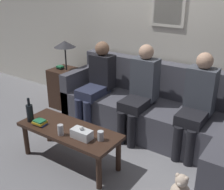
{
  "coord_description": "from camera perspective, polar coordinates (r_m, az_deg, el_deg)",
  "views": [
    {
      "loc": [
        1.58,
        -2.72,
        2.02
      ],
      "look_at": [
        -0.2,
        -0.12,
        0.7
      ],
      "focal_mm": 45.0,
      "sensor_mm": 36.0,
      "label": 1
    }
  ],
  "objects": [
    {
      "name": "coffee_table",
      "position": [
        3.27,
        -8.67,
        -7.76
      ],
      "size": [
        1.23,
        0.48,
        0.44
      ],
      "color": "#382319",
      "rests_on": "ground_plane"
    },
    {
      "name": "person_left",
      "position": [
        4.07,
        -3.0,
        3.0
      ],
      "size": [
        0.34,
        0.64,
        1.19
      ],
      "color": "#2D334C",
      "rests_on": "ground_plane"
    },
    {
      "name": "drinking_glass",
      "position": [
        2.97,
        -2.34,
        -8.27
      ],
      "size": [
        0.07,
        0.07,
        0.11
      ],
      "color": "silver",
      "rests_on": "coffee_table"
    },
    {
      "name": "couch_main",
      "position": [
        3.98,
        7.53,
        -2.72
      ],
      "size": [
        2.47,
        0.85,
        0.94
      ],
      "color": "#4C4C56",
      "rests_on": "ground_plane"
    },
    {
      "name": "teddy_bear",
      "position": [
        2.93,
        13.75,
        -18.16
      ],
      "size": [
        0.2,
        0.2,
        0.31
      ],
      "color": "beige",
      "rests_on": "ground_plane"
    },
    {
      "name": "side_table_with_lamp",
      "position": [
        4.71,
        -9.47,
        2.2
      ],
      "size": [
        0.43,
        0.42,
        1.12
      ],
      "color": "#382319",
      "rests_on": "ground_plane"
    },
    {
      "name": "person_right",
      "position": [
        3.46,
        16.87,
        -1.29
      ],
      "size": [
        0.34,
        0.58,
        1.24
      ],
      "color": "black",
      "rests_on": "ground_plane"
    },
    {
      "name": "wall_back",
      "position": [
        4.07,
        11.21,
        12.14
      ],
      "size": [
        9.0,
        0.08,
        2.6
      ],
      "color": "silver",
      "rests_on": "ground_plane"
    },
    {
      "name": "soda_can",
      "position": [
        3.1,
        -10.41,
        -6.99
      ],
      "size": [
        0.07,
        0.07,
        0.12
      ],
      "color": "#BCBCC1",
      "rests_on": "coffee_table"
    },
    {
      "name": "book_stack",
      "position": [
        3.38,
        -14.48,
        -5.41
      ],
      "size": [
        0.16,
        0.13,
        0.06
      ],
      "color": "navy",
      "rests_on": "coffee_table"
    },
    {
      "name": "ground_plane",
      "position": [
        3.74,
        3.6,
        -10.07
      ],
      "size": [
        16.0,
        16.0,
        0.0
      ],
      "primitive_type": "plane",
      "color": "gray"
    },
    {
      "name": "wine_bottle",
      "position": [
        3.45,
        -16.35,
        -3.44
      ],
      "size": [
        0.08,
        0.08,
        0.3
      ],
      "color": "black",
      "rests_on": "coffee_table"
    },
    {
      "name": "tissue_box",
      "position": [
        3.02,
        -6.18,
        -7.82
      ],
      "size": [
        0.23,
        0.12,
        0.15
      ],
      "color": "silver",
      "rests_on": "coffee_table"
    },
    {
      "name": "person_middle",
      "position": [
        3.69,
        5.78,
        1.14
      ],
      "size": [
        0.34,
        0.61,
        1.24
      ],
      "color": "black",
      "rests_on": "ground_plane"
    }
  ]
}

